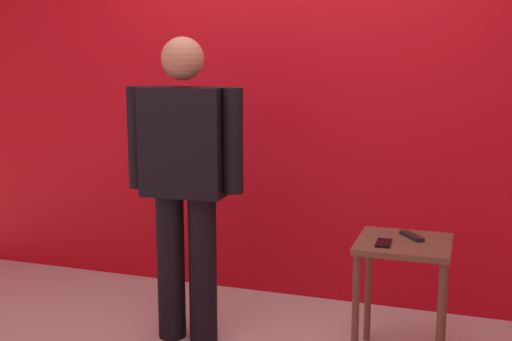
% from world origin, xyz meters
% --- Properties ---
extents(back_wall_red, '(5.33, 0.12, 3.23)m').
position_xyz_m(back_wall_red, '(0.00, 1.22, 1.61)').
color(back_wall_red, '#B80D19').
rests_on(back_wall_red, ground_plane).
extents(standing_person, '(0.65, 0.25, 1.65)m').
position_xyz_m(standing_person, '(-0.34, 0.35, 0.92)').
color(standing_person, black).
rests_on(standing_person, ground_plane).
extents(side_table, '(0.46, 0.46, 0.64)m').
position_xyz_m(side_table, '(0.81, 0.44, 0.52)').
color(side_table, brown).
rests_on(side_table, ground_plane).
extents(cell_phone, '(0.07, 0.15, 0.01)m').
position_xyz_m(cell_phone, '(0.72, 0.36, 0.64)').
color(cell_phone, black).
rests_on(cell_phone, side_table).
extents(tv_remote, '(0.14, 0.16, 0.02)m').
position_xyz_m(tv_remote, '(0.84, 0.51, 0.65)').
color(tv_remote, black).
rests_on(tv_remote, side_table).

